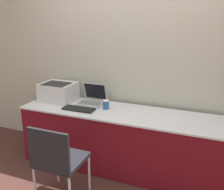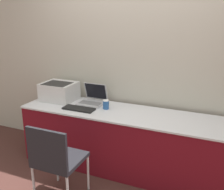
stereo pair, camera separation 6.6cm
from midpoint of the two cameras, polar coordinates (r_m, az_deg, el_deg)
The scene contains 8 objects.
ground_plane at distance 3.13m, azimuth -0.60°, elevation -18.15°, with size 14.00×14.00×0.00m, color #472823.
wall_back at distance 3.25m, azimuth 4.12°, elevation 8.15°, with size 8.00×0.05×2.60m.
table at distance 3.18m, azimuth 1.53°, elevation -9.81°, with size 2.43×0.63×0.73m.
printer at distance 3.48m, azimuth -12.14°, elevation 0.84°, with size 0.42×0.36×0.23m.
laptop_left at distance 3.33m, azimuth -4.92°, elevation -0.88°, with size 0.31×0.31×0.24m.
external_keyboard at distance 3.12m, azimuth -7.88°, elevation -3.04°, with size 0.38×0.15×0.02m.
coffee_cup at distance 3.11m, azimuth -1.96°, elevation -2.08°, with size 0.08×0.08×0.11m.
chair at distance 2.64m, azimuth -12.55°, elevation -13.22°, with size 0.43×0.43×0.83m.
Camera 1 is at (0.95, -2.37, 1.81)m, focal length 42.00 mm.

